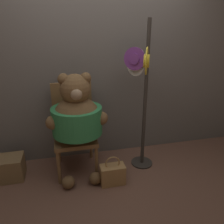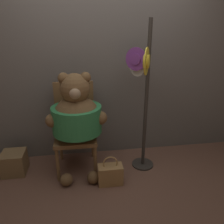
{
  "view_description": "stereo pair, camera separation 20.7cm",
  "coord_description": "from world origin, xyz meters",
  "px_view_note": "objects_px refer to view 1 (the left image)",
  "views": [
    {
      "loc": [
        -0.51,
        -2.11,
        1.69
      ],
      "look_at": [
        0.05,
        0.24,
        0.78
      ],
      "focal_mm": 35.0,
      "sensor_mm": 36.0,
      "label": 1
    },
    {
      "loc": [
        -0.3,
        -2.15,
        1.69
      ],
      "look_at": [
        0.05,
        0.24,
        0.78
      ],
      "focal_mm": 35.0,
      "sensor_mm": 36.0,
      "label": 2
    }
  ],
  "objects_px": {
    "teddy_bear": "(77,117)",
    "hat_display_rack": "(142,91)",
    "handbag_on_ground": "(113,174)",
    "chair": "(74,126)"
  },
  "relations": [
    {
      "from": "hat_display_rack",
      "to": "handbag_on_ground",
      "type": "bearing_deg",
      "value": -143.49
    },
    {
      "from": "hat_display_rack",
      "to": "handbag_on_ground",
      "type": "xyz_separation_m",
      "value": [
        -0.43,
        -0.32,
        -0.88
      ]
    },
    {
      "from": "chair",
      "to": "hat_display_rack",
      "type": "relative_size",
      "value": 0.6
    },
    {
      "from": "chair",
      "to": "teddy_bear",
      "type": "height_order",
      "value": "teddy_bear"
    },
    {
      "from": "hat_display_rack",
      "to": "chair",
      "type": "bearing_deg",
      "value": 169.47
    },
    {
      "from": "teddy_bear",
      "to": "handbag_on_ground",
      "type": "distance_m",
      "value": 0.77
    },
    {
      "from": "teddy_bear",
      "to": "handbag_on_ground",
      "type": "bearing_deg",
      "value": -38.91
    },
    {
      "from": "chair",
      "to": "teddy_bear",
      "type": "bearing_deg",
      "value": -80.96
    },
    {
      "from": "teddy_bear",
      "to": "hat_display_rack",
      "type": "height_order",
      "value": "hat_display_rack"
    },
    {
      "from": "teddy_bear",
      "to": "hat_display_rack",
      "type": "xyz_separation_m",
      "value": [
        0.78,
        0.04,
        0.25
      ]
    }
  ]
}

